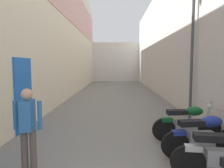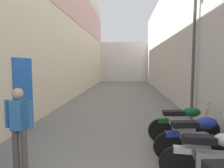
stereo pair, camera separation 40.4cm
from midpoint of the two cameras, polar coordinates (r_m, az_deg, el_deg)
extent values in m
plane|color=slate|center=(10.88, 3.17, -5.25)|extent=(40.46, 40.46, 0.00)
cube|color=beige|center=(13.27, -10.12, 14.52)|extent=(0.40, 24.46, 8.27)
cube|color=blue|center=(6.82, -21.75, -2.56)|extent=(0.06, 1.10, 2.20)
cube|color=beige|center=(13.10, 17.00, 11.71)|extent=(0.40, 24.46, 7.01)
cube|color=silver|center=(25.93, 3.82, 6.07)|extent=(8.62, 2.00, 4.71)
cylinder|color=black|center=(3.99, 20.43, -20.06)|extent=(0.61, 0.16, 0.60)
cube|color=#9E9EA3|center=(4.06, 28.94, -18.04)|extent=(0.58, 0.27, 0.28)
cube|color=black|center=(3.88, 25.83, -13.64)|extent=(0.54, 0.29, 0.12)
cube|color=#B7B7BC|center=(3.90, 21.77, -16.55)|extent=(0.30, 0.18, 0.10)
cylinder|color=black|center=(4.68, 17.68, -16.09)|extent=(0.61, 0.16, 0.60)
cube|color=#9E9EA3|center=(4.87, 24.23, -13.96)|extent=(0.58, 0.27, 0.28)
ellipsoid|color=navy|center=(4.87, 26.82, -9.62)|extent=(0.51, 0.32, 0.24)
cube|color=black|center=(4.67, 21.85, -10.33)|extent=(0.55, 0.29, 0.12)
cylinder|color=#9E9EA3|center=(5.10, 30.45, -10.63)|extent=(0.25, 0.09, 0.77)
cylinder|color=#9E9EA3|center=(4.98, 29.97, -6.84)|extent=(0.11, 0.58, 0.04)
cube|color=navy|center=(4.62, 18.72, -12.98)|extent=(0.30, 0.18, 0.10)
cylinder|color=black|center=(6.08, 26.78, -11.39)|extent=(0.60, 0.14, 0.60)
cylinder|color=black|center=(5.62, 15.17, -12.36)|extent=(0.60, 0.14, 0.60)
cube|color=#9E9EA3|center=(5.77, 20.79, -10.82)|extent=(0.58, 0.25, 0.28)
ellipsoid|color=#0F5123|center=(5.77, 23.04, -7.20)|extent=(0.50, 0.30, 0.24)
cube|color=black|center=(5.61, 18.70, -7.63)|extent=(0.54, 0.27, 0.12)
cylinder|color=#9E9EA3|center=(5.96, 26.32, -8.22)|extent=(0.25, 0.08, 0.77)
cylinder|color=#9E9EA3|center=(5.86, 25.85, -4.93)|extent=(0.09, 0.58, 0.04)
sphere|color=silver|center=(5.93, 26.85, -5.84)|extent=(0.14, 0.14, 0.14)
cube|color=#0F5123|center=(5.57, 16.04, -9.76)|extent=(0.29, 0.17, 0.10)
cylinder|color=#564C47|center=(4.33, -22.56, -16.46)|extent=(0.12, 0.12, 0.82)
cylinder|color=#564C47|center=(4.27, -20.56, -16.74)|extent=(0.12, 0.12, 0.82)
cube|color=#2D66A5|center=(4.10, -21.89, -7.72)|extent=(0.24, 0.36, 0.54)
sphere|color=tan|center=(4.03, -22.08, -2.45)|extent=(0.20, 0.20, 0.20)
cylinder|color=#2D66A5|center=(4.20, -24.62, -7.52)|extent=(0.08, 0.08, 0.52)
cylinder|color=#2D66A5|center=(4.01, -19.04, -7.92)|extent=(0.08, 0.08, 0.52)
cylinder|color=#47474C|center=(7.75, 23.08, 8.00)|extent=(0.10, 0.10, 4.82)
camera|label=1|loc=(0.20, -88.42, 0.15)|focal=33.01mm
camera|label=2|loc=(0.20, 91.58, -0.15)|focal=33.01mm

